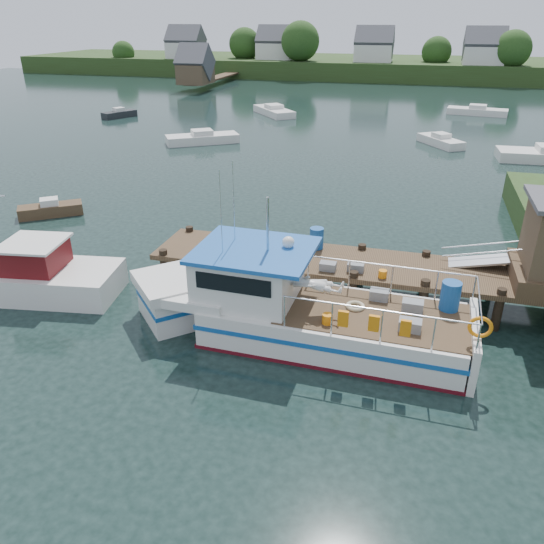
% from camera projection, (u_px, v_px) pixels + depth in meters
% --- Properties ---
extents(ground_plane, '(160.00, 160.00, 0.00)m').
position_uv_depth(ground_plane, '(306.00, 288.00, 21.31)').
color(ground_plane, black).
extents(far_shore, '(140.00, 42.55, 9.22)m').
position_uv_depth(far_shore, '(405.00, 65.00, 91.84)').
color(far_shore, '#29411A').
rests_on(far_shore, ground).
extents(dock, '(16.60, 3.00, 4.78)m').
position_uv_depth(dock, '(487.00, 255.00, 18.79)').
color(dock, '#483522').
rests_on(dock, ground).
extents(lobster_boat, '(12.12, 3.82, 5.78)m').
position_uv_depth(lobster_boat, '(291.00, 309.00, 17.73)').
color(lobster_boat, silver).
rests_on(lobster_boat, ground).
extents(work_boat, '(8.76, 3.74, 4.58)m').
position_uv_depth(work_boat, '(16.00, 276.00, 20.70)').
color(work_boat, silver).
rests_on(work_boat, ground).
extents(moored_rowboat, '(3.31, 2.85, 0.96)m').
position_uv_depth(moored_rowboat, '(51.00, 209.00, 28.88)').
color(moored_rowboat, '#483522').
rests_on(moored_rowboat, ground).
extents(moored_far, '(6.50, 2.99, 1.07)m').
position_uv_depth(moored_far, '(477.00, 111.00, 58.11)').
color(moored_far, silver).
rests_on(moored_far, ground).
extents(moored_a, '(6.22, 5.05, 1.12)m').
position_uv_depth(moored_a, '(202.00, 138.00, 45.22)').
color(moored_a, silver).
rests_on(moored_a, ground).
extents(moored_b, '(3.98, 4.72, 1.03)m').
position_uv_depth(moored_b, '(441.00, 141.00, 44.43)').
color(moored_b, silver).
rests_on(moored_b, ground).
extents(moored_d, '(5.87, 6.53, 1.12)m').
position_uv_depth(moored_d, '(274.00, 111.00, 58.02)').
color(moored_d, silver).
rests_on(moored_d, ground).
extents(moored_e, '(2.81, 3.87, 1.02)m').
position_uv_depth(moored_e, '(119.00, 114.00, 56.56)').
color(moored_e, black).
rests_on(moored_e, ground).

